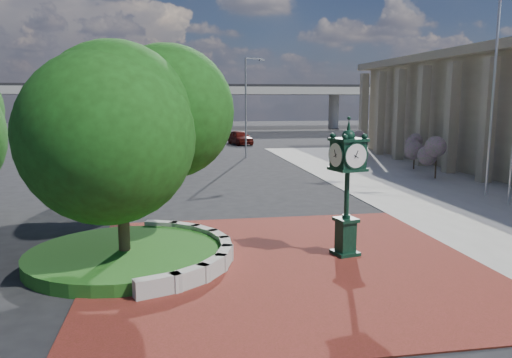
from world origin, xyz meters
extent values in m
plane|color=black|center=(0.00, 0.00, 0.00)|extent=(200.00, 200.00, 0.00)
cube|color=maroon|center=(0.00, -1.00, 0.02)|extent=(12.00, 12.00, 0.04)
cube|color=#9E9B93|center=(16.00, 10.00, 0.02)|extent=(20.00, 50.00, 0.04)
cube|color=#9E9B93|center=(-3.91, -3.01, 0.27)|extent=(1.29, 0.76, 0.54)
cube|color=#9E9B93|center=(-3.05, -2.54, 0.27)|extent=(1.20, 1.04, 0.54)
cube|color=#9E9B93|center=(-2.38, -1.84, 0.27)|extent=(1.00, 1.22, 0.54)
cube|color=#9E9B93|center=(-1.95, -0.96, 0.27)|extent=(0.71, 1.30, 0.54)
cube|color=#9E9B93|center=(-1.80, 0.00, 0.27)|extent=(0.35, 1.25, 0.54)
cube|color=#9E9B93|center=(-1.95, 0.96, 0.27)|extent=(0.71, 1.30, 0.54)
cube|color=#9E9B93|center=(-2.38, 1.84, 0.27)|extent=(1.00, 1.22, 0.54)
cube|color=#9E9B93|center=(-3.05, 2.54, 0.27)|extent=(1.20, 1.04, 0.54)
cube|color=#9E9B93|center=(-3.91, 3.01, 0.27)|extent=(1.29, 0.76, 0.54)
cylinder|color=#1A4112|center=(-5.00, 0.00, 0.20)|extent=(6.10, 6.10, 0.40)
cube|color=black|center=(16.80, 12.00, 4.00)|extent=(0.30, 40.00, 5.50)
cube|color=#9E9B93|center=(0.00, 70.00, 6.50)|extent=(90.00, 12.00, 1.20)
cube|color=black|center=(0.00, 70.00, 7.30)|extent=(90.00, 12.00, 0.40)
cylinder|color=#9E9B93|center=(-15.00, 70.00, 3.00)|extent=(1.80, 1.80, 6.00)
cylinder|color=#9E9B93|center=(5.00, 70.00, 3.00)|extent=(1.80, 1.80, 6.00)
cylinder|color=#9E9B93|center=(25.00, 70.00, 3.00)|extent=(1.80, 1.80, 6.00)
cylinder|color=#38281C|center=(-5.00, 0.00, 1.08)|extent=(0.36, 0.36, 2.17)
sphere|color=#173D10|center=(-5.00, 0.00, 3.73)|extent=(5.20, 5.20, 5.20)
cylinder|color=#38281C|center=(-4.00, 18.00, 0.96)|extent=(0.36, 0.36, 1.92)
sphere|color=#173D10|center=(-4.00, 18.00, 3.25)|extent=(4.40, 4.40, 4.40)
cube|color=black|center=(2.11, -0.51, 0.08)|extent=(0.91, 0.91, 0.15)
cube|color=black|center=(2.11, -0.51, 0.66)|extent=(0.62, 0.62, 1.04)
cube|color=black|center=(2.11, -0.51, 1.21)|extent=(0.80, 0.80, 0.11)
cylinder|color=black|center=(2.11, -0.51, 2.07)|extent=(0.16, 0.16, 1.61)
cube|color=black|center=(2.11, -0.51, 3.36)|extent=(1.02, 1.02, 0.85)
cylinder|color=white|center=(2.21, -0.94, 3.36)|extent=(0.75, 0.23, 0.76)
cylinder|color=white|center=(2.01, -0.08, 3.36)|extent=(0.75, 0.23, 0.76)
cylinder|color=white|center=(1.68, -0.61, 3.36)|extent=(0.23, 0.75, 0.76)
cylinder|color=white|center=(2.54, -0.41, 3.36)|extent=(0.23, 0.75, 0.76)
sphere|color=black|center=(2.11, -0.51, 3.94)|extent=(0.42, 0.42, 0.42)
cone|color=black|center=(2.11, -0.51, 4.25)|extent=(0.17, 0.17, 0.47)
imported|color=#4E100B|center=(4.21, 40.64, 0.80)|extent=(2.83, 5.00, 1.61)
cylinder|color=silver|center=(12.96, 7.98, 5.68)|extent=(0.14, 0.14, 11.36)
cylinder|color=slate|center=(3.01, 27.94, 4.30)|extent=(0.15, 0.15, 8.60)
cube|color=slate|center=(3.81, 28.24, 8.60)|extent=(1.66, 0.74, 0.11)
cube|color=slate|center=(4.53, 28.51, 8.50)|extent=(0.53, 0.39, 0.14)
cylinder|color=slate|center=(0.02, 38.87, 4.22)|extent=(0.15, 0.15, 8.44)
cube|color=slate|center=(0.85, 38.72, 8.44)|extent=(1.68, 0.44, 0.11)
cube|color=slate|center=(1.58, 38.58, 8.34)|extent=(0.50, 0.32, 0.14)
cylinder|color=#38281C|center=(13.30, 13.81, 0.60)|extent=(0.10, 0.10, 1.20)
sphere|color=#C361AA|center=(13.30, 13.81, 1.60)|extent=(1.20, 1.20, 1.20)
cylinder|color=#38281C|center=(14.00, 18.12, 0.60)|extent=(0.10, 0.10, 1.20)
sphere|color=#C361AA|center=(14.00, 18.12, 1.60)|extent=(1.20, 1.20, 1.20)
cylinder|color=#38281C|center=(12.12, 24.78, 0.60)|extent=(0.10, 0.10, 1.20)
sphere|color=#C361AA|center=(12.12, 24.78, 1.60)|extent=(1.20, 1.20, 1.20)
camera|label=1|loc=(-3.43, -15.67, 5.10)|focal=35.00mm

